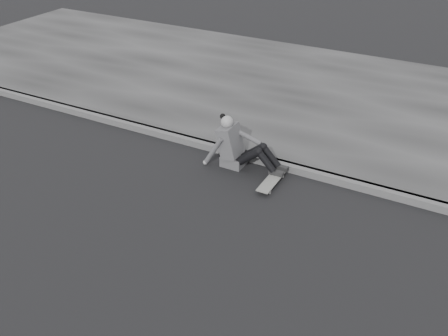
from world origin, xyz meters
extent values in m
plane|color=black|center=(0.00, 0.00, 0.00)|extent=(80.00, 80.00, 0.00)
cube|color=#535353|center=(0.00, 2.58, 0.06)|extent=(24.00, 0.16, 0.12)
cube|color=#343434|center=(0.00, 5.60, 0.06)|extent=(24.00, 6.00, 0.12)
cylinder|color=#989893|center=(-1.42, 1.80, 0.03)|extent=(0.03, 0.05, 0.05)
cylinder|color=#989893|center=(-1.27, 1.80, 0.03)|extent=(0.03, 0.05, 0.05)
cylinder|color=#989893|center=(-1.42, 2.32, 0.03)|extent=(0.03, 0.05, 0.05)
cylinder|color=#989893|center=(-1.27, 2.32, 0.03)|extent=(0.03, 0.05, 0.05)
cube|color=#2D2D2F|center=(-1.35, 1.80, 0.06)|extent=(0.16, 0.04, 0.03)
cube|color=#2D2D2F|center=(-1.35, 2.32, 0.06)|extent=(0.16, 0.04, 0.03)
cube|color=slate|center=(-1.35, 2.06, 0.08)|extent=(0.20, 0.78, 0.02)
cube|color=#4C4C4E|center=(-2.15, 2.31, 0.09)|extent=(0.36, 0.34, 0.18)
cube|color=#4C4C4E|center=(-2.22, 2.31, 0.43)|extent=(0.37, 0.40, 0.57)
cube|color=#4C4C4E|center=(-2.35, 2.31, 0.55)|extent=(0.14, 0.30, 0.20)
cylinder|color=#969696|center=(-2.27, 2.31, 0.67)|extent=(0.09, 0.09, 0.08)
sphere|color=#969696|center=(-2.28, 2.31, 0.76)|extent=(0.20, 0.20, 0.20)
sphere|color=black|center=(-2.37, 2.33, 0.83)|extent=(0.09, 0.09, 0.09)
cylinder|color=black|center=(-1.83, 2.22, 0.28)|extent=(0.43, 0.13, 0.39)
cylinder|color=black|center=(-1.83, 2.40, 0.28)|extent=(0.43, 0.13, 0.39)
cylinder|color=black|center=(-1.53, 2.22, 0.28)|extent=(0.35, 0.11, 0.36)
cylinder|color=black|center=(-1.53, 2.40, 0.28)|extent=(0.35, 0.11, 0.36)
sphere|color=black|center=(-1.67, 2.22, 0.42)|extent=(0.13, 0.13, 0.13)
sphere|color=black|center=(-1.67, 2.40, 0.42)|extent=(0.13, 0.13, 0.13)
cube|color=black|center=(-1.35, 2.22, 0.12)|extent=(0.24, 0.08, 0.07)
cube|color=black|center=(-1.35, 2.40, 0.12)|extent=(0.24, 0.08, 0.07)
cylinder|color=#4C4C4E|center=(-2.42, 2.10, 0.29)|extent=(0.38, 0.08, 0.58)
sphere|color=#969696|center=(-2.57, 2.09, 0.04)|extent=(0.08, 0.08, 0.08)
cylinder|color=#4C4C4E|center=(-1.98, 2.47, 0.49)|extent=(0.48, 0.08, 0.21)
camera|label=1|loc=(1.09, -4.05, 4.26)|focal=40.00mm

